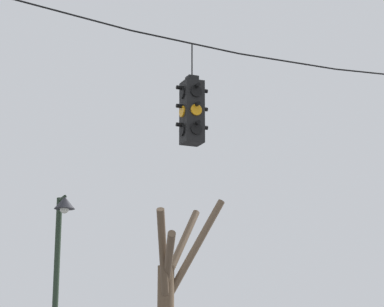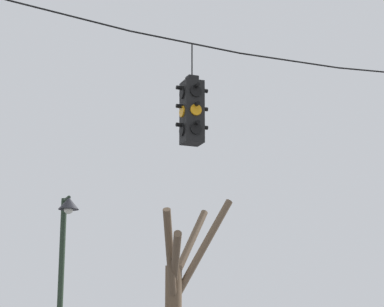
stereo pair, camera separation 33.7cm
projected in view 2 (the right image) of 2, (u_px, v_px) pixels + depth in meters
The scene contains 4 objects.
span_wire at pixel (290, 50), 13.92m from camera, with size 14.44×0.03×0.67m.
traffic_light_near_left_pole at pixel (192, 111), 12.88m from camera, with size 0.58×0.58×1.81m.
street_lamp at pixel (64, 259), 15.17m from camera, with size 0.42×0.73×4.41m.
bare_tree at pixel (178, 301), 19.13m from camera, with size 2.59×3.05×5.25m.
Camera 2 is at (-6.47, -11.37, 1.60)m, focal length 70.00 mm.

